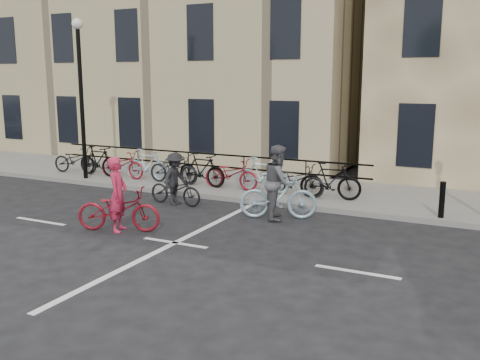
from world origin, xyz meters
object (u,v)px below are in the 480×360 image
at_px(cyclist_grey, 278,189).
at_px(cyclist_dark, 175,184).
at_px(lamp_post, 80,79).
at_px(cyclist_pink, 118,206).

xyz_separation_m(cyclist_grey, cyclist_dark, (-3.18, 0.14, -0.18)).
xyz_separation_m(lamp_post, cyclist_dark, (4.54, -1.37, -2.90)).
bearing_deg(cyclist_pink, cyclist_dark, -14.83).
bearing_deg(cyclist_pink, lamp_post, 28.86).
bearing_deg(cyclist_pink, cyclist_grey, -67.63).
bearing_deg(lamp_post, cyclist_dark, -16.77).
distance_m(lamp_post, cyclist_dark, 5.56).
xyz_separation_m(cyclist_pink, cyclist_grey, (2.92, 2.68, 0.16)).
height_order(lamp_post, cyclist_grey, lamp_post).
height_order(cyclist_pink, cyclist_grey, cyclist_grey).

